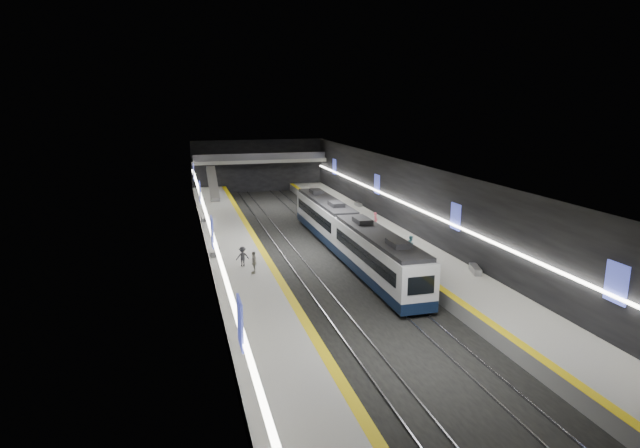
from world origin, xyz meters
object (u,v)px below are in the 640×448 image
object	(u,v)px
bench_left_near	(215,252)
passenger_left_b	(242,257)
bench_right_near	(475,270)
bench_right_far	(358,204)
passenger_right_a	(375,221)
passenger_right_b	(411,245)
train	(348,233)
bench_left_far	(205,219)
passenger_left_a	(254,263)
escalator	(213,183)

from	to	relation	value
bench_left_near	passenger_left_b	bearing A→B (deg)	-50.95
bench_right_near	bench_right_far	size ratio (longest dim) A/B	1.25
passenger_right_a	passenger_right_b	xyz separation A→B (m)	(-0.15, -8.90, -0.12)
train	bench_left_far	bearing A→B (deg)	131.08
passenger_right_a	passenger_left_a	xyz separation A→B (m)	(-13.93, -10.65, -0.05)
escalator	train	bearing A→B (deg)	-70.45
escalator	passenger_right_a	size ratio (longest dim) A/B	4.35
train	escalator	distance (m)	29.89
escalator	passenger_left_a	world-z (taller)	escalator
train	bench_right_far	distance (m)	18.68
bench_left_far	passenger_left_b	bearing A→B (deg)	-71.07
escalator	passenger_left_b	distance (m)	31.90
train	escalator	bearing A→B (deg)	109.55
passenger_left_a	bench_left_near	bearing A→B (deg)	-151.00
passenger_right_b	passenger_left_a	xyz separation A→B (m)	(-13.79, -1.75, 0.07)
passenger_right_a	passenger_right_b	world-z (taller)	passenger_right_a
train	bench_right_far	bearing A→B (deg)	67.96
bench_right_near	passenger_right_a	world-z (taller)	passenger_right_a
bench_right_far	passenger_left_a	world-z (taller)	passenger_left_a
train	bench_left_near	size ratio (longest dim) A/B	15.98
bench_left_near	passenger_right_b	size ratio (longest dim) A/B	1.17
bench_right_far	bench_left_far	bearing A→B (deg)	-173.00
bench_left_near	bench_left_far	world-z (taller)	bench_left_near
bench_right_near	escalator	bearing A→B (deg)	131.95
bench_left_far	bench_right_near	size ratio (longest dim) A/B	0.82
bench_right_near	passenger_right_a	distance (m)	15.11
escalator	bench_left_far	size ratio (longest dim) A/B	4.88
escalator	passenger_right_a	bearing A→B (deg)	-58.04
train	bench_left_far	xyz separation A→B (m)	(-12.00, 13.76, -1.00)
bench_right_far	passenger_right_a	world-z (taller)	passenger_right_a
bench_left_far	bench_right_near	distance (m)	30.43
bench_right_far	bench_left_near	bearing A→B (deg)	-141.22
train	passenger_right_a	world-z (taller)	train
passenger_left_a	passenger_right_a	bearing A→B (deg)	133.71
bench_right_far	passenger_left_b	size ratio (longest dim) A/B	1.01
passenger_left_b	passenger_right_a	bearing A→B (deg)	-155.33
escalator	bench_right_near	distance (m)	41.81
bench_left_far	passenger_left_a	world-z (taller)	passenger_left_a
passenger_left_b	bench_right_far	bearing A→B (deg)	-134.96
passenger_right_a	passenger_left_a	distance (m)	17.54
passenger_right_a	passenger_left_b	bearing A→B (deg)	145.06
bench_left_near	passenger_left_a	size ratio (longest dim) A/B	1.08
bench_left_far	passenger_left_a	size ratio (longest dim) A/B	0.94
passenger_right_a	bench_right_far	bearing A→B (deg)	13.14
passenger_right_a	passenger_left_b	distance (m)	16.90
bench_right_far	passenger_left_b	world-z (taller)	passenger_left_b
train	bench_right_near	size ratio (longest dim) A/B	14.94
bench_right_near	passenger_left_a	distance (m)	16.97
bench_right_near	passenger_right_a	size ratio (longest dim) A/B	1.09
escalator	bench_left_near	world-z (taller)	escalator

